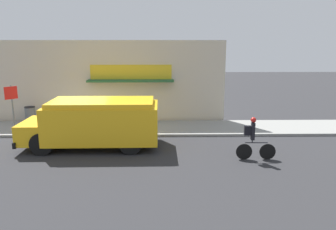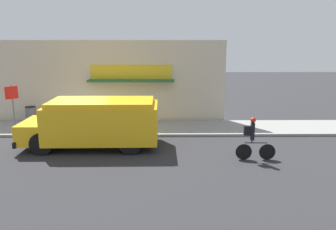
% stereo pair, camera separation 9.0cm
% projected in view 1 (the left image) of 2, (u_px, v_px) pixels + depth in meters
% --- Properties ---
extents(ground_plane, '(70.00, 70.00, 0.00)m').
position_uv_depth(ground_plane, '(81.00, 137.00, 15.34)').
color(ground_plane, '#2B2B2D').
extents(sidewalk, '(28.00, 2.85, 0.12)m').
position_uv_depth(sidewalk, '(88.00, 128.00, 16.72)').
color(sidewalk, gray).
rests_on(sidewalk, ground_plane).
extents(storefront, '(14.46, 0.84, 4.47)m').
position_uv_depth(storefront, '(94.00, 82.00, 17.85)').
color(storefront, beige).
rests_on(storefront, ground_plane).
extents(school_bus, '(5.66, 2.83, 2.01)m').
position_uv_depth(school_bus, '(96.00, 122.00, 13.73)').
color(school_bus, yellow).
rests_on(school_bus, ground_plane).
extents(cyclist, '(1.50, 0.20, 1.64)m').
position_uv_depth(cyclist, '(253.00, 139.00, 12.26)').
color(cyclist, black).
rests_on(cyclist, ground_plane).
extents(stop_sign_post, '(0.45, 0.45, 2.25)m').
position_uv_depth(stop_sign_post, '(12.00, 101.00, 15.56)').
color(stop_sign_post, slate).
rests_on(stop_sign_post, sidewalk).
extents(trash_bin, '(0.54, 0.54, 0.90)m').
position_uv_depth(trash_bin, '(30.00, 115.00, 17.42)').
color(trash_bin, slate).
rests_on(trash_bin, sidewalk).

